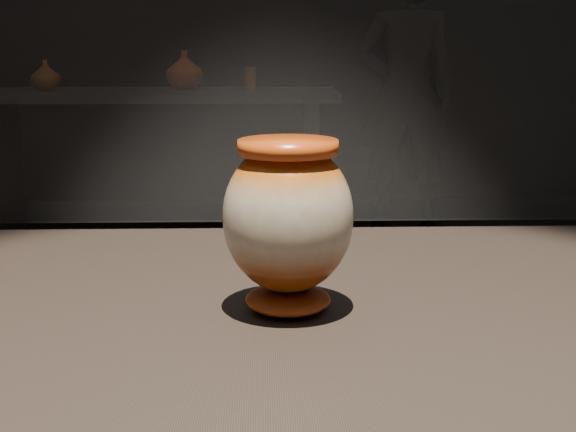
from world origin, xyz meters
The scene contains 6 objects.
main_vase centered at (0.15, 0.01, 1.00)m, with size 0.15×0.15×0.19m.
back_shelf centered at (-0.47, 3.60, 0.64)m, with size 2.00×0.60×0.90m.
back_vase_left centered at (-1.04, 3.56, 0.98)m, with size 0.16×0.16×0.16m, color #934915.
back_vase_mid centered at (-0.31, 3.66, 1.00)m, with size 0.20×0.20×0.21m, color #702C09.
back_vase_right centered at (0.05, 3.56, 0.96)m, with size 0.06×0.06×0.13m, color #934915.
visitor centered at (1.00, 4.12, 0.84)m, with size 0.61×0.40×1.67m, color black.
Camera 1 is at (0.13, -0.82, 1.20)m, focal length 50.00 mm.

